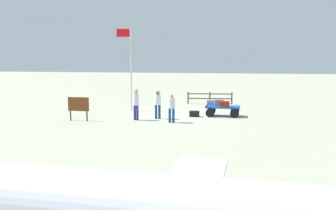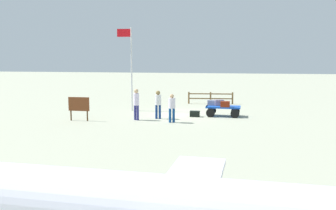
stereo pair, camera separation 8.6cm
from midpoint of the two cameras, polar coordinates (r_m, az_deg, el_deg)
name	(u,v)px [view 1 (the left image)]	position (r m, az deg, el deg)	size (l,w,h in m)	color
ground_plane	(183,114)	(23.29, 2.17, -1.42)	(120.00, 120.00, 0.00)	#ADAF95
luggage_cart	(222,109)	(22.62, 8.29, -0.59)	(2.09, 1.21, 0.62)	blue
suitcase_maroon	(225,104)	(22.24, 8.66, 0.15)	(0.56, 0.42, 0.34)	maroon
suitcase_grey	(211,103)	(22.94, 6.62, 0.37)	(0.63, 0.46, 0.32)	gray
suitcase_tan	(219,103)	(22.86, 7.72, 0.38)	(0.63, 0.47, 0.35)	gray
suitcase_dark	(194,114)	(22.29, 3.99, -1.37)	(0.58, 0.36, 0.35)	black
worker_lead	(158,102)	(21.42, -1.72, 0.45)	(0.37, 0.37, 1.65)	navy
worker_trailing	(172,106)	(20.18, 0.44, -0.10)	(0.46, 0.46, 1.57)	navy
worker_supervisor	(136,102)	(21.02, -5.09, 0.45)	(0.42, 0.42, 1.79)	navy
airplane_near	(166,210)	(6.34, -0.64, -15.94)	(8.29, 5.60, 2.85)	white
flagpole	(129,62)	(24.71, -6.08, 6.60)	(1.00, 0.11, 5.52)	silver
signboard	(78,105)	(21.34, -13.78, -0.06)	(1.23, 0.08, 1.34)	#4C3319
wooden_fence	(210,97)	(28.50, 6.39, 1.23)	(3.45, 0.43, 0.91)	brown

